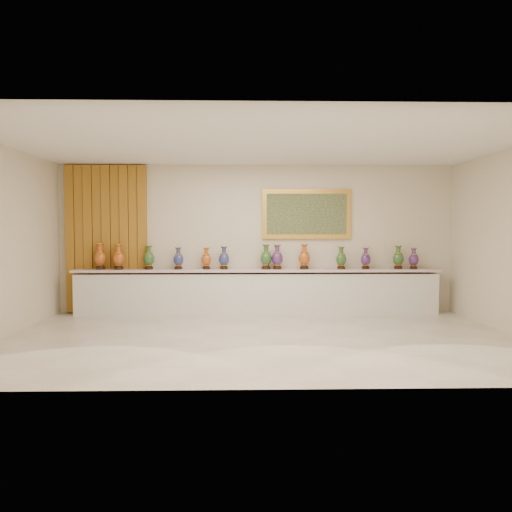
{
  "coord_description": "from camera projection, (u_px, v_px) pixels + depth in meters",
  "views": [
    {
      "loc": [
        -0.26,
        -7.67,
        1.68
      ],
      "look_at": [
        -0.04,
        1.7,
        1.19
      ],
      "focal_mm": 35.0,
      "sensor_mm": 36.0,
      "label": 1
    }
  ],
  "objects": [
    {
      "name": "counter",
      "position": [
        257.0,
        292.0,
        9.99
      ],
      "size": [
        7.28,
        0.48,
        0.9
      ],
      "color": "white",
      "rests_on": "ground"
    },
    {
      "name": "vase_2",
      "position": [
        149.0,
        258.0,
        9.91
      ],
      "size": [
        0.26,
        0.26,
        0.48
      ],
      "rotation": [
        0.0,
        0.0,
        -0.17
      ],
      "color": "black",
      "rests_on": "counter"
    },
    {
      "name": "vase_4",
      "position": [
        206.0,
        259.0,
        9.95
      ],
      "size": [
        0.26,
        0.26,
        0.43
      ],
      "rotation": [
        0.0,
        0.0,
        0.42
      ],
      "color": "black",
      "rests_on": "counter"
    },
    {
      "name": "vase_1",
      "position": [
        119.0,
        258.0,
        9.85
      ],
      "size": [
        0.28,
        0.28,
        0.5
      ],
      "rotation": [
        0.0,
        0.0,
        0.23
      ],
      "color": "black",
      "rests_on": "counter"
    },
    {
      "name": "vase_10",
      "position": [
        366.0,
        259.0,
        10.02
      ],
      "size": [
        0.23,
        0.23,
        0.43
      ],
      "rotation": [
        0.0,
        0.0,
        0.2
      ],
      "color": "black",
      "rests_on": "counter"
    },
    {
      "name": "vase_5",
      "position": [
        224.0,
        259.0,
        9.93
      ],
      "size": [
        0.27,
        0.27,
        0.46
      ],
      "rotation": [
        0.0,
        0.0,
        -0.31
      ],
      "color": "black",
      "rests_on": "counter"
    },
    {
      "name": "vase_9",
      "position": [
        341.0,
        259.0,
        9.98
      ],
      "size": [
        0.27,
        0.27,
        0.45
      ],
      "rotation": [
        0.0,
        0.0,
        0.39
      ],
      "color": "black",
      "rests_on": "counter"
    },
    {
      "name": "vase_7",
      "position": [
        277.0,
        258.0,
        9.93
      ],
      "size": [
        0.27,
        0.27,
        0.49
      ],
      "rotation": [
        0.0,
        0.0,
        -0.23
      ],
      "color": "black",
      "rests_on": "counter"
    },
    {
      "name": "room",
      "position": [
        139.0,
        235.0,
        10.05
      ],
      "size": [
        8.0,
        8.0,
        8.0
      ],
      "color": "beige",
      "rests_on": "ground"
    },
    {
      "name": "vase_12",
      "position": [
        414.0,
        259.0,
        9.99
      ],
      "size": [
        0.2,
        0.2,
        0.43
      ],
      "rotation": [
        0.0,
        0.0,
        0.04
      ],
      "color": "black",
      "rests_on": "counter"
    },
    {
      "name": "vase_8",
      "position": [
        304.0,
        258.0,
        9.96
      ],
      "size": [
        0.28,
        0.28,
        0.5
      ],
      "rotation": [
        0.0,
        0.0,
        0.24
      ],
      "color": "black",
      "rests_on": "counter"
    },
    {
      "name": "vase_6",
      "position": [
        266.0,
        258.0,
        9.93
      ],
      "size": [
        0.24,
        0.24,
        0.5
      ],
      "rotation": [
        0.0,
        0.0,
        -0.07
      ],
      "color": "black",
      "rests_on": "counter"
    },
    {
      "name": "vase_3",
      "position": [
        178.0,
        259.0,
        9.94
      ],
      "size": [
        0.21,
        0.21,
        0.44
      ],
      "rotation": [
        0.0,
        0.0,
        0.03
      ],
      "color": "black",
      "rests_on": "counter"
    },
    {
      "name": "label_card",
      "position": [
        201.0,
        270.0,
        9.8
      ],
      "size": [
        0.1,
        0.06,
        0.0
      ],
      "primitive_type": "cube",
      "color": "white",
      "rests_on": "counter"
    },
    {
      "name": "vase_0",
      "position": [
        100.0,
        258.0,
        9.87
      ],
      "size": [
        0.29,
        0.29,
        0.52
      ],
      "rotation": [
        0.0,
        0.0,
        -0.26
      ],
      "color": "black",
      "rests_on": "counter"
    },
    {
      "name": "vase_11",
      "position": [
        398.0,
        258.0,
        9.99
      ],
      "size": [
        0.29,
        0.29,
        0.47
      ],
      "rotation": [
        0.0,
        0.0,
        -0.42
      ],
      "color": "black",
      "rests_on": "counter"
    },
    {
      "name": "ground",
      "position": [
        261.0,
        338.0,
        7.75
      ],
      "size": [
        8.0,
        8.0,
        0.0
      ],
      "primitive_type": "plane",
      "color": "beige",
      "rests_on": "ground"
    }
  ]
}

